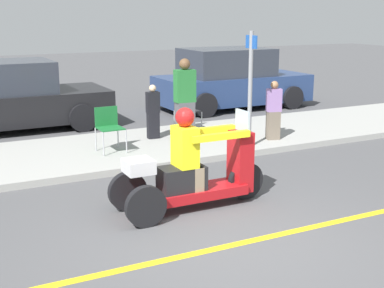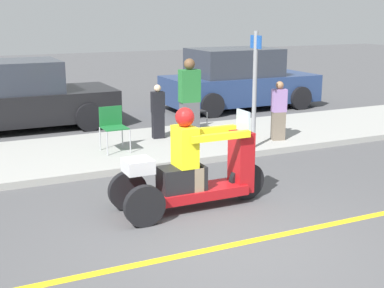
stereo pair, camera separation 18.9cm
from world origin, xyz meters
TOP-DOWN VIEW (x-y plane):
  - ground_plane at (0.00, 0.00)m, footprint 60.00×60.00m
  - lane_stripe at (0.11, 0.00)m, footprint 24.00×0.12m
  - sidewalk_strip at (0.00, 4.60)m, footprint 28.00×2.80m
  - motorcycle_trike at (0.12, 1.31)m, footprint 2.24×0.76m
  - spectator_mid_group at (3.22, 3.79)m, footprint 0.32×0.23m
  - spectator_with_child at (1.54, 4.43)m, footprint 0.41×0.27m
  - spectator_near_curb at (1.08, 4.98)m, footprint 0.28×0.18m
  - folding_chair_set_back at (-0.05, 4.41)m, footprint 0.47×0.47m
  - folding_chair_curbside at (2.01, 5.35)m, footprint 0.48×0.48m
  - parked_car_lot_right at (4.69, 7.93)m, footprint 4.26×2.10m
  - parked_car_lot_left at (-1.44, 7.74)m, footprint 4.55×2.09m
  - street_sign at (2.43, 3.45)m, footprint 0.08×0.36m

SIDE VIEW (x-z plane):
  - ground_plane at x=0.00m, z-range 0.00..0.00m
  - lane_stripe at x=0.11m, z-range 0.00..0.01m
  - sidewalk_strip at x=0.00m, z-range 0.00..0.12m
  - motorcycle_trike at x=0.12m, z-range -0.21..1.22m
  - folding_chair_set_back at x=-0.05m, z-range 0.21..1.03m
  - folding_chair_curbside at x=2.01m, z-range 0.21..1.03m
  - spectator_near_curb at x=1.08m, z-range 0.10..1.21m
  - spectator_mid_group at x=3.22m, z-range 0.10..1.29m
  - parked_car_lot_left at x=-1.44m, z-range -0.05..1.53m
  - parked_car_lot_right at x=4.69m, z-range -0.06..1.61m
  - spectator_with_child at x=1.54m, z-range 0.09..1.75m
  - street_sign at x=2.43m, z-range 0.22..2.42m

